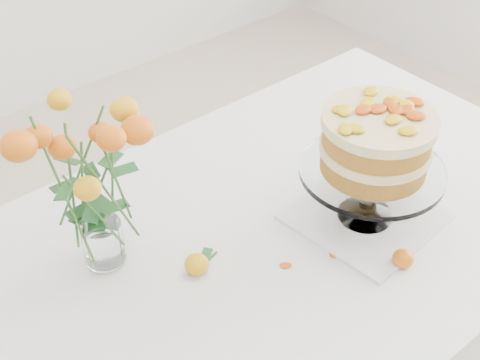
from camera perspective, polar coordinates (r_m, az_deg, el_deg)
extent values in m
cube|color=tan|center=(1.53, 4.62, -3.86)|extent=(1.40, 0.90, 0.04)
cylinder|color=tan|center=(2.32, 9.02, 0.82)|extent=(0.06, 0.06, 0.71)
cube|color=white|center=(1.52, 4.67, -3.22)|extent=(1.42, 0.92, 0.01)
cube|color=white|center=(1.86, -5.29, 1.75)|extent=(1.42, 0.01, 0.20)
cube|color=white|center=(2.04, 19.15, 3.37)|extent=(0.01, 0.92, 0.20)
cube|color=silver|center=(1.53, 10.57, -3.12)|extent=(0.31, 0.31, 0.01)
cylinder|color=white|center=(1.48, 10.92, -0.89)|extent=(0.03, 0.03, 0.10)
cylinder|color=white|center=(1.44, 11.19, 0.84)|extent=(0.31, 0.31, 0.01)
cylinder|color=#A56B25|center=(1.43, 11.33, 1.75)|extent=(0.26, 0.26, 0.04)
cylinder|color=beige|center=(1.41, 11.49, 2.80)|extent=(0.27, 0.27, 0.02)
cylinder|color=#A56B25|center=(1.39, 11.66, 3.88)|extent=(0.26, 0.26, 0.04)
cylinder|color=beige|center=(1.37, 11.84, 5.02)|extent=(0.27, 0.27, 0.02)
cylinder|color=white|center=(1.43, -11.34, -6.70)|extent=(0.07, 0.07, 0.01)
cylinder|color=white|center=(1.40, -11.60, -5.19)|extent=(0.08, 0.08, 0.10)
ellipsoid|color=orange|center=(1.38, -3.72, -7.19)|extent=(0.05, 0.05, 0.04)
cylinder|color=#376127|center=(1.41, -2.76, -6.89)|extent=(0.06, 0.02, 0.01)
ellipsoid|color=orange|center=(1.43, 13.74, -6.52)|extent=(0.05, 0.05, 0.04)
cylinder|color=#376127|center=(1.46, 14.15, -6.25)|extent=(0.05, 0.02, 0.00)
ellipsoid|color=gold|center=(1.40, 3.91, -7.29)|extent=(0.03, 0.02, 0.00)
ellipsoid|color=gold|center=(1.43, 7.95, -6.28)|extent=(0.03, 0.02, 0.00)
ellipsoid|color=gold|center=(1.44, 10.21, -6.38)|extent=(0.03, 0.02, 0.00)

